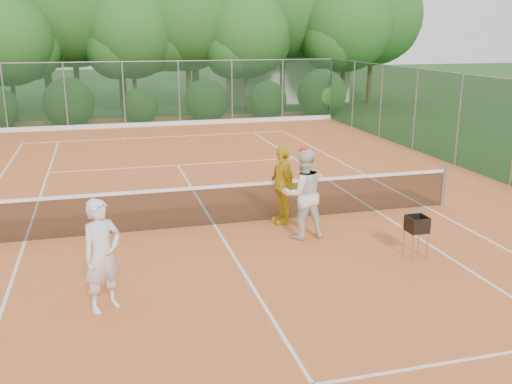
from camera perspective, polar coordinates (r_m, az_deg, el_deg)
The scene contains 14 objects.
ground at distance 13.21m, azimuth -4.15°, elevation -3.44°, with size 120.00×120.00×0.00m, color #224418.
clay_court at distance 13.21m, azimuth -4.16°, elevation -3.40°, with size 18.00×36.00×0.02m, color #D26A30.
club_building at distance 38.10m, azimuth 2.21°, elevation 11.46°, with size 8.00×5.00×3.00m, color beige.
tennis_net at distance 13.05m, azimuth -4.20°, elevation -1.23°, with size 11.97×0.10×1.10m.
player_white at distance 9.33m, azimuth -15.11°, elevation -6.13°, with size 0.67×0.44×1.84m, color silver.
player_center_grp at distance 12.19m, azimuth 4.72°, elevation -0.15°, with size 0.98×0.78×1.99m.
player_yellow at distance 13.13m, azimuth 2.64°, elevation 0.73°, with size 1.07×0.45×1.83m, color gold.
ball_hopper at distance 11.60m, azimuth 15.80°, elevation -3.19°, with size 0.37×0.37×0.84m.
stray_ball_a at distance 23.38m, azimuth -6.53°, elevation 5.09°, with size 0.07×0.07×0.07m, color yellow.
stray_ball_b at distance 24.60m, azimuth -13.03°, elevation 5.31°, with size 0.07×0.07×0.07m, color yellow.
stray_ball_c at distance 22.49m, azimuth -2.78°, elevation 4.75°, with size 0.07×0.07×0.07m, color gold.
court_markings at distance 13.20m, azimuth -4.16°, elevation -3.34°, with size 11.03×23.83×0.01m.
fence_back at distance 27.50m, azimuth -10.38°, elevation 9.61°, with size 18.07×0.07×3.00m.
tropical_treeline at distance 32.71m, azimuth -8.96°, elevation 16.92°, with size 32.10×8.49×15.03m.
Camera 1 is at (-2.34, -12.26, 4.33)m, focal length 40.00 mm.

